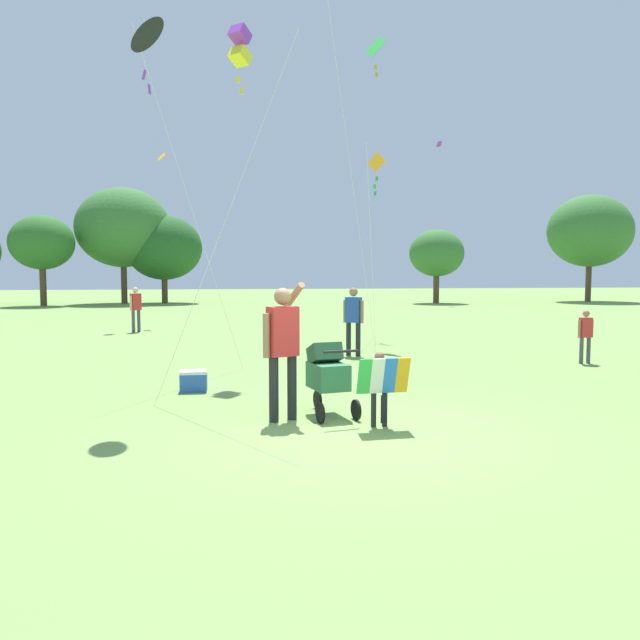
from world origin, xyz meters
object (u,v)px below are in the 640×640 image
object	(u,v)px
child_with_butterfly_kite	(380,381)
person_red_shirt	(586,332)
stroller	(327,372)
person_sitting_far	(353,316)
kite_adult_black	(148,39)
kite_blue_high	(240,47)
person_couple_left	(136,306)
kite_green_novelty	(376,173)
kite_orange_delta	(373,61)
person_adult_flyer	(282,341)
cooler_box	(194,381)

from	to	relation	value
child_with_butterfly_kite	person_red_shirt	distance (m)	7.51
stroller	person_red_shirt	bearing A→B (deg)	33.36
stroller	person_sitting_far	distance (m)	6.21
kite_adult_black	person_red_shirt	size ratio (longest dim) A/B	4.83
stroller	kite_blue_high	xyz separation A→B (m)	(-1.12, 4.37, 5.82)
kite_adult_black	person_couple_left	xyz separation A→B (m)	(-2.01, 11.74, -4.46)
kite_green_novelty	kite_blue_high	xyz separation A→B (m)	(-4.06, -5.72, 1.51)
kite_orange_delta	person_sitting_far	distance (m)	7.84
stroller	person_adult_flyer	bearing A→B (deg)	-160.85
kite_green_novelty	person_couple_left	bearing A→B (deg)	160.91
person_adult_flyer	kite_adult_black	world-z (taller)	kite_adult_black
kite_orange_delta	kite_green_novelty	xyz separation A→B (m)	(0.25, 0.68, -3.00)
person_adult_flyer	kite_green_novelty	xyz separation A→B (m)	(3.59, 10.31, 3.84)
kite_adult_black	kite_blue_high	world-z (taller)	kite_blue_high
stroller	kite_green_novelty	xyz separation A→B (m)	(2.94, 10.09, 4.31)
child_with_butterfly_kite	kite_blue_high	world-z (taller)	kite_blue_high
kite_blue_high	cooler_box	xyz separation A→B (m)	(-0.85, -2.32, -6.26)
kite_orange_delta	person_sitting_far	bearing A→B (deg)	-109.35
child_with_butterfly_kite	kite_adult_black	xyz separation A→B (m)	(-3.03, 1.68, 4.72)
person_red_shirt	person_couple_left	distance (m)	13.71
child_with_butterfly_kite	kite_blue_high	bearing A→B (deg)	108.28
kite_orange_delta	kite_adult_black	bearing A→B (deg)	-121.26
person_red_shirt	person_couple_left	bearing A→B (deg)	141.56
kite_orange_delta	person_red_shirt	xyz separation A→B (m)	(3.58, -5.28, -7.23)
person_couple_left	person_adult_flyer	bearing A→B (deg)	-73.47
kite_orange_delta	kite_green_novelty	distance (m)	3.09
stroller	kite_adult_black	xyz separation A→B (m)	(-2.46, 0.91, 4.72)
kite_blue_high	person_couple_left	size ratio (longest dim) A/B	4.67
person_adult_flyer	kite_adult_black	bearing A→B (deg)	147.92
person_couple_left	cooler_box	world-z (taller)	person_couple_left
kite_green_novelty	person_red_shirt	xyz separation A→B (m)	(3.33, -5.96, -4.23)
kite_green_novelty	kite_blue_high	distance (m)	7.18
person_adult_flyer	cooler_box	distance (m)	2.78
person_adult_flyer	kite_orange_delta	xyz separation A→B (m)	(3.34, 9.63, 6.84)
stroller	person_sitting_far	size ratio (longest dim) A/B	0.69
person_adult_flyer	stroller	size ratio (longest dim) A/B	1.68
kite_green_novelty	person_couple_left	xyz separation A→B (m)	(-7.41, 2.56, -4.05)
kite_green_novelty	person_couple_left	world-z (taller)	kite_green_novelty
stroller	person_red_shirt	size ratio (longest dim) A/B	0.96
kite_orange_delta	person_red_shirt	distance (m)	9.64
child_with_butterfly_kite	kite_orange_delta	bearing A→B (deg)	78.22
person_adult_flyer	cooler_box	bearing A→B (deg)	120.28
person_red_shirt	person_sitting_far	xyz separation A→B (m)	(-4.77, 1.89, 0.27)
kite_green_novelty	cooler_box	distance (m)	10.55
person_couple_left	cooler_box	xyz separation A→B (m)	(2.50, -10.61, -0.69)
child_with_butterfly_kite	cooler_box	distance (m)	3.82
child_with_butterfly_kite	stroller	xyz separation A→B (m)	(-0.58, 0.77, 0.01)
kite_adult_black	person_couple_left	world-z (taller)	kite_adult_black
person_adult_flyer	stroller	xyz separation A→B (m)	(0.64, 0.22, -0.48)
kite_green_novelty	person_adult_flyer	bearing A→B (deg)	-109.18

